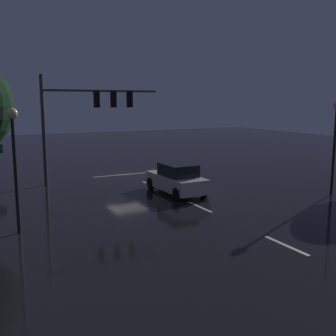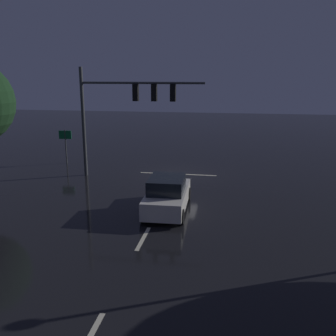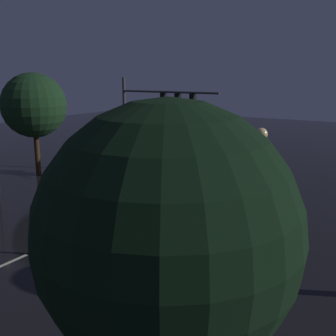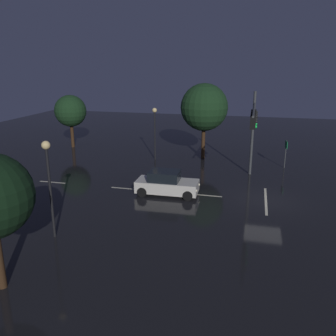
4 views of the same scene
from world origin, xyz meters
name	(u,v)px [view 3 (image 3 of 4)]	position (x,y,z in m)	size (l,w,h in m)	color
ground_plane	(202,177)	(0.00, 0.00, 0.00)	(80.00, 80.00, 0.00)	black
traffic_signal_assembly	(156,109)	(3.09, 1.15, 4.68)	(7.66, 0.47, 6.79)	#383A3D
lane_dash_far	(171,190)	(0.00, 4.00, 0.00)	(2.20, 0.16, 0.01)	beige
lane_dash_mid	(108,219)	(0.00, 10.00, 0.00)	(2.20, 0.16, 0.01)	beige
lane_dash_near	(3,265)	(0.00, 16.00, 0.00)	(2.20, 0.16, 0.01)	beige
stop_bar	(202,177)	(0.00, -0.03, 0.00)	(5.00, 0.16, 0.01)	beige
car_approaching	(152,189)	(-0.43, 6.75, 0.80)	(1.98, 4.40, 1.70)	silver
street_lamp_left_kerb	(259,172)	(-8.03, 11.00, 3.63)	(0.44, 0.44, 5.21)	black
route_sign	(122,138)	(8.46, -1.75, 1.77)	(0.90, 0.15, 2.45)	#383A3D
tree_left_near	(168,233)	(-9.34, 19.07, 4.41)	(4.53, 4.53, 6.69)	#382314
tree_right_far	(34,105)	(10.08, 5.74, 4.91)	(4.44, 4.44, 7.15)	#382314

